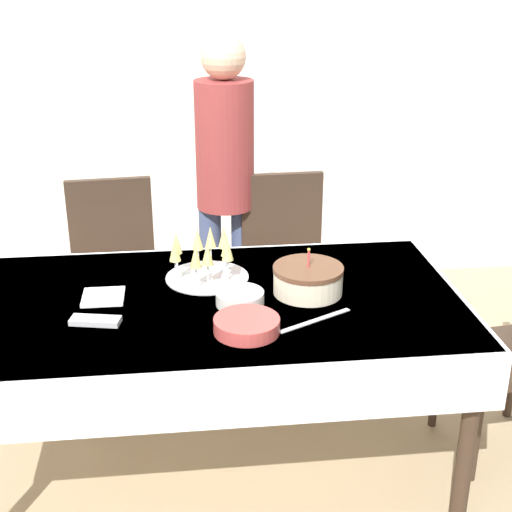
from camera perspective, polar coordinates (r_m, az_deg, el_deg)
The scene contains 13 objects.
ground_plane at distance 3.01m, azimuth -3.35°, elevation -16.34°, with size 12.00×12.00×0.00m, color tan.
wall_back at distance 4.22m, azimuth -5.28°, elevation 15.12°, with size 8.00×0.05×2.70m.
dining_table at distance 2.65m, azimuth -3.67°, elevation -5.40°, with size 1.85×1.00×0.75m.
dining_chair_far_left at distance 3.46m, azimuth -11.25°, elevation -1.27°, with size 0.45×0.45×0.94m.
dining_chair_far_right at distance 3.48m, azimuth 2.36°, elevation -0.68°, with size 0.44×0.44×0.94m.
birthday_cake at distance 2.64m, azimuth 4.18°, elevation -1.90°, with size 0.26×0.26×0.18m.
champagne_tray at distance 2.74m, azimuth -4.09°, elevation -0.01°, with size 0.32×0.32×0.18m.
plate_stack_main at distance 2.37m, azimuth -0.75°, elevation -5.55°, with size 0.22×0.22×0.05m.
plate_stack_dessert at distance 2.55m, azimuth -1.30°, elevation -3.38°, with size 0.17×0.17×0.05m.
cake_knife at distance 2.46m, azimuth 4.76°, elevation -5.16°, with size 0.27×0.16×0.00m.
fork_pile at distance 2.49m, azimuth -12.73°, elevation -5.07°, with size 0.18×0.09×0.02m.
napkin_pile at distance 2.66m, azimuth -12.12°, elevation -3.21°, with size 0.15×0.15×0.01m.
person_standing at distance 3.46m, azimuth -2.48°, elevation 6.88°, with size 0.28×0.28×1.59m.
Camera 1 is at (-0.09, -2.34, 1.89)m, focal length 50.00 mm.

